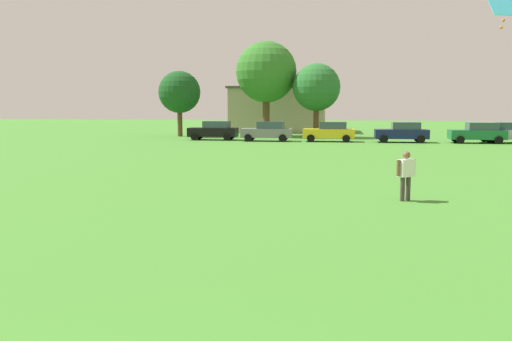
% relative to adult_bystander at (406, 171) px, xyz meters
% --- Properties ---
extents(ground_plane, '(160.00, 160.00, 0.00)m').
position_rel_adult_bystander_xyz_m(ground_plane, '(-5.94, 14.78, -0.95)').
color(ground_plane, '#42842D').
extents(adult_bystander, '(0.64, 0.54, 1.60)m').
position_rel_adult_bystander_xyz_m(adult_bystander, '(0.00, 0.00, 0.00)').
color(adult_bystander, '#3F3833').
rests_on(adult_bystander, ground).
extents(kite, '(1.25, 0.87, 1.10)m').
position_rel_adult_bystander_xyz_m(kite, '(3.07, 1.15, 5.21)').
color(kite, '#3FBFE5').
extents(parked_car_black_0, '(4.30, 2.02, 1.68)m').
position_rel_adult_bystander_xyz_m(parked_car_black_0, '(-12.96, 28.99, -0.09)').
color(parked_car_black_0, black).
rests_on(parked_car_black_0, ground).
extents(parked_car_gray_1, '(4.30, 2.02, 1.68)m').
position_rel_adult_bystander_xyz_m(parked_car_gray_1, '(-8.02, 28.08, -0.09)').
color(parked_car_gray_1, slate).
rests_on(parked_car_gray_1, ground).
extents(parked_car_yellow_2, '(4.30, 2.02, 1.68)m').
position_rel_adult_bystander_xyz_m(parked_car_yellow_2, '(-2.74, 28.22, -0.09)').
color(parked_car_yellow_2, yellow).
rests_on(parked_car_yellow_2, ground).
extents(parked_car_navy_3, '(4.30, 2.02, 1.68)m').
position_rel_adult_bystander_xyz_m(parked_car_navy_3, '(3.23, 28.13, -0.09)').
color(parked_car_navy_3, '#141E4C').
rests_on(parked_car_navy_3, ground).
extents(parked_car_green_4, '(4.30, 2.02, 1.68)m').
position_rel_adult_bystander_xyz_m(parked_car_green_4, '(9.19, 28.11, -0.09)').
color(parked_car_green_4, '#196B38').
rests_on(parked_car_green_4, ground).
extents(parked_car_silver_5, '(4.30, 2.02, 1.68)m').
position_rel_adult_bystander_xyz_m(parked_car_silver_5, '(11.68, 28.91, -0.09)').
color(parked_car_silver_5, silver).
rests_on(parked_car_silver_5, ground).
extents(tree_far_left, '(4.12, 4.12, 6.43)m').
position_rel_adult_bystander_xyz_m(tree_far_left, '(-17.54, 33.93, 3.39)').
color(tree_far_left, brown).
rests_on(tree_far_left, ground).
extents(tree_center, '(5.98, 5.98, 9.33)m').
position_rel_adult_bystander_xyz_m(tree_center, '(-9.11, 35.38, 5.35)').
color(tree_center, brown).
rests_on(tree_center, ground).
extents(tree_far_right, '(4.51, 4.51, 7.03)m').
position_rel_adult_bystander_xyz_m(tree_far_right, '(-4.12, 34.13, 3.80)').
color(tree_far_right, brown).
rests_on(tree_far_right, ground).
extents(house_left, '(10.98, 9.18, 5.18)m').
position_rel_adult_bystander_xyz_m(house_left, '(-8.85, 45.26, 1.65)').
color(house_left, tan).
rests_on(house_left, ground).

